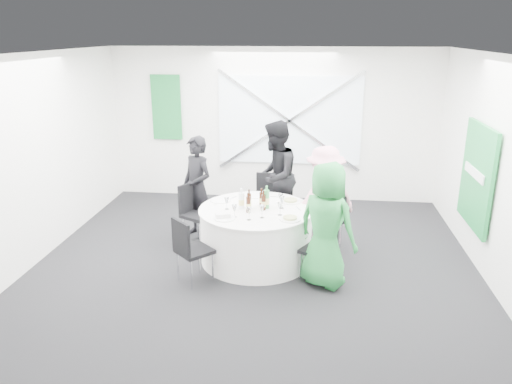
# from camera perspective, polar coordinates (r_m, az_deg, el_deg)

# --- Properties ---
(floor) EXTENTS (6.00, 6.00, 0.00)m
(floor) POSITION_cam_1_polar(r_m,az_deg,el_deg) (6.88, -0.19, -8.46)
(floor) COLOR black
(floor) RESTS_ON ground
(ceiling) EXTENTS (6.00, 6.00, 0.00)m
(ceiling) POSITION_cam_1_polar(r_m,az_deg,el_deg) (6.17, -0.22, 15.52)
(ceiling) COLOR white
(ceiling) RESTS_ON wall_back
(wall_back) EXTENTS (6.00, 0.00, 6.00)m
(wall_back) POSITION_cam_1_polar(r_m,az_deg,el_deg) (9.30, 1.99, 7.65)
(wall_back) COLOR white
(wall_back) RESTS_ON floor
(wall_front) EXTENTS (6.00, 0.00, 6.00)m
(wall_front) POSITION_cam_1_polar(r_m,az_deg,el_deg) (3.61, -5.90, -9.57)
(wall_front) COLOR white
(wall_front) RESTS_ON floor
(wall_left) EXTENTS (0.00, 6.00, 6.00)m
(wall_left) POSITION_cam_1_polar(r_m,az_deg,el_deg) (7.36, -24.13, 3.31)
(wall_left) COLOR white
(wall_left) RESTS_ON floor
(wall_right) EXTENTS (0.00, 6.00, 6.00)m
(wall_right) POSITION_cam_1_polar(r_m,az_deg,el_deg) (6.74, 26.05, 1.81)
(wall_right) COLOR white
(wall_right) RESTS_ON floor
(window_panel) EXTENTS (2.60, 0.03, 1.60)m
(window_panel) POSITION_cam_1_polar(r_m,az_deg,el_deg) (9.23, 3.86, 8.17)
(window_panel) COLOR silver
(window_panel) RESTS_ON wall_back
(window_brace_a) EXTENTS (2.63, 0.05, 1.84)m
(window_brace_a) POSITION_cam_1_polar(r_m,az_deg,el_deg) (9.19, 3.84, 8.13)
(window_brace_a) COLOR silver
(window_brace_a) RESTS_ON window_panel
(window_brace_b) EXTENTS (2.63, 0.05, 1.84)m
(window_brace_b) POSITION_cam_1_polar(r_m,az_deg,el_deg) (9.19, 3.84, 8.13)
(window_brace_b) COLOR silver
(window_brace_b) RESTS_ON window_panel
(green_banner) EXTENTS (0.55, 0.04, 1.20)m
(green_banner) POSITION_cam_1_polar(r_m,az_deg,el_deg) (9.57, -10.20, 9.50)
(green_banner) COLOR #146429
(green_banner) RESTS_ON wall_back
(green_sign) EXTENTS (0.05, 1.20, 1.40)m
(green_sign) POSITION_cam_1_polar(r_m,az_deg,el_deg) (7.32, 23.93, 1.64)
(green_sign) COLOR #188439
(green_sign) RESTS_ON wall_right
(banquet_table) EXTENTS (1.56, 1.56, 0.76)m
(banquet_table) POSITION_cam_1_polar(r_m,az_deg,el_deg) (6.91, 0.00, -4.89)
(banquet_table) COLOR white
(banquet_table) RESTS_ON floor
(chair_back) EXTENTS (0.46, 0.47, 0.95)m
(chair_back) POSITION_cam_1_polar(r_m,az_deg,el_deg) (7.80, 1.38, -0.81)
(chair_back) COLOR black
(chair_back) RESTS_ON floor
(chair_back_left) EXTENTS (0.56, 0.55, 0.90)m
(chair_back_left) POSITION_cam_1_polar(r_m,az_deg,el_deg) (7.53, -7.11, -1.88)
(chair_back_left) COLOR black
(chair_back_left) RESTS_ON floor
(chair_back_right) EXTENTS (0.52, 0.52, 0.83)m
(chair_back_right) POSITION_cam_1_polar(r_m,az_deg,el_deg) (7.43, 8.63, -2.56)
(chair_back_right) COLOR black
(chair_back_right) RESTS_ON floor
(chair_front_right) EXTENTS (0.52, 0.51, 0.83)m
(chair_front_right) POSITION_cam_1_polar(r_m,az_deg,el_deg) (6.36, 7.66, -6.15)
(chair_front_right) COLOR black
(chair_front_right) RESTS_ON floor
(chair_front_left) EXTENTS (0.56, 0.56, 0.87)m
(chair_front_left) POSITION_cam_1_polar(r_m,az_deg,el_deg) (6.29, -7.67, -6.18)
(chair_front_left) COLOR black
(chair_front_left) RESTS_ON floor
(person_man_back_left) EXTENTS (0.68, 0.65, 1.58)m
(person_man_back_left) POSITION_cam_1_polar(r_m,az_deg,el_deg) (7.65, -6.74, 0.54)
(person_man_back_left) COLOR black
(person_man_back_left) RESTS_ON floor
(person_man_back) EXTENTS (0.58, 0.91, 1.76)m
(person_man_back) POSITION_cam_1_polar(r_m,az_deg,el_deg) (7.84, 2.19, 1.78)
(person_man_back) COLOR black
(person_man_back) RESTS_ON floor
(person_woman_pink) EXTENTS (1.09, 0.89, 1.54)m
(person_woman_pink) POSITION_cam_1_polar(r_m,az_deg,el_deg) (7.21, 7.81, -0.75)
(person_woman_pink) COLOR pink
(person_woman_pink) RESTS_ON floor
(person_woman_green) EXTENTS (0.93, 0.84, 1.59)m
(person_woman_green) POSITION_cam_1_polar(r_m,az_deg,el_deg) (6.17, 8.07, -3.79)
(person_woman_green) COLOR #25883C
(person_woman_green) RESTS_ON floor
(plate_back) EXTENTS (0.28, 0.28, 0.01)m
(plate_back) POSITION_cam_1_polar(r_m,az_deg,el_deg) (7.29, -0.19, -0.40)
(plate_back) COLOR white
(plate_back) RESTS_ON banquet_table
(plate_back_left) EXTENTS (0.29, 0.29, 0.01)m
(plate_back_left) POSITION_cam_1_polar(r_m,az_deg,el_deg) (7.10, -4.07, -0.94)
(plate_back_left) COLOR white
(plate_back_left) RESTS_ON banquet_table
(plate_back_right) EXTENTS (0.29, 0.29, 0.04)m
(plate_back_right) POSITION_cam_1_polar(r_m,az_deg,el_deg) (7.05, 3.98, -1.02)
(plate_back_right) COLOR white
(plate_back_right) RESTS_ON banquet_table
(plate_front_right) EXTENTS (0.27, 0.27, 0.04)m
(plate_front_right) POSITION_cam_1_polar(r_m,az_deg,el_deg) (6.39, 3.92, -3.04)
(plate_front_right) COLOR white
(plate_front_right) RESTS_ON banquet_table
(plate_front_left) EXTENTS (0.28, 0.28, 0.01)m
(plate_front_left) POSITION_cam_1_polar(r_m,az_deg,el_deg) (6.43, -3.63, -2.99)
(plate_front_left) COLOR white
(plate_front_left) RESTS_ON banquet_table
(napkin) EXTENTS (0.22, 0.18, 0.05)m
(napkin) POSITION_cam_1_polar(r_m,az_deg,el_deg) (6.44, -3.81, -2.63)
(napkin) COLOR white
(napkin) RESTS_ON plate_front_left
(beer_bottle_a) EXTENTS (0.06, 0.06, 0.27)m
(beer_bottle_a) POSITION_cam_1_polar(r_m,az_deg,el_deg) (6.74, -0.80, -1.06)
(beer_bottle_a) COLOR #38170A
(beer_bottle_a) RESTS_ON banquet_table
(beer_bottle_b) EXTENTS (0.06, 0.06, 0.25)m
(beer_bottle_b) POSITION_cam_1_polar(r_m,az_deg,el_deg) (6.87, 0.63, -0.81)
(beer_bottle_b) COLOR #38170A
(beer_bottle_b) RESTS_ON banquet_table
(beer_bottle_c) EXTENTS (0.06, 0.06, 0.27)m
(beer_bottle_c) POSITION_cam_1_polar(r_m,az_deg,el_deg) (6.69, 0.87, -1.21)
(beer_bottle_c) COLOR #38170A
(beer_bottle_c) RESTS_ON banquet_table
(beer_bottle_d) EXTENTS (0.06, 0.06, 0.28)m
(beer_bottle_d) POSITION_cam_1_polar(r_m,az_deg,el_deg) (6.60, -0.88, -1.47)
(beer_bottle_d) COLOR #38170A
(beer_bottle_d) RESTS_ON banquet_table
(green_water_bottle) EXTENTS (0.08, 0.08, 0.32)m
(green_water_bottle) POSITION_cam_1_polar(r_m,az_deg,el_deg) (6.76, 1.22, -0.84)
(green_water_bottle) COLOR green
(green_water_bottle) RESTS_ON banquet_table
(clear_water_bottle) EXTENTS (0.08, 0.08, 0.29)m
(clear_water_bottle) POSITION_cam_1_polar(r_m,az_deg,el_deg) (6.75, -1.67, -1.00)
(clear_water_bottle) COLOR white
(clear_water_bottle) RESTS_ON banquet_table
(wine_glass_a) EXTENTS (0.07, 0.07, 0.17)m
(wine_glass_a) POSITION_cam_1_polar(r_m,az_deg,el_deg) (6.33, -0.81, -2.15)
(wine_glass_a) COLOR white
(wine_glass_a) RESTS_ON banquet_table
(wine_glass_b) EXTENTS (0.07, 0.07, 0.17)m
(wine_glass_b) POSITION_cam_1_polar(r_m,az_deg,el_deg) (6.76, 2.98, -0.87)
(wine_glass_b) COLOR white
(wine_glass_b) RESTS_ON banquet_table
(wine_glass_c) EXTENTS (0.07, 0.07, 0.17)m
(wine_glass_c) POSITION_cam_1_polar(r_m,az_deg,el_deg) (6.41, 0.69, -1.92)
(wine_glass_c) COLOR white
(wine_glass_c) RESTS_ON banquet_table
(wine_glass_d) EXTENTS (0.07, 0.07, 0.17)m
(wine_glass_d) POSITION_cam_1_polar(r_m,az_deg,el_deg) (6.51, 2.77, -1.62)
(wine_glass_d) COLOR white
(wine_glass_d) RESTS_ON banquet_table
(wine_glass_e) EXTENTS (0.07, 0.07, 0.17)m
(wine_glass_e) POSITION_cam_1_polar(r_m,az_deg,el_deg) (6.43, -2.48, -1.84)
(wine_glass_e) COLOR white
(wine_glass_e) RESTS_ON banquet_table
(wine_glass_f) EXTENTS (0.07, 0.07, 0.17)m
(wine_glass_f) POSITION_cam_1_polar(r_m,az_deg,el_deg) (6.85, 2.84, -0.59)
(wine_glass_f) COLOR white
(wine_glass_f) RESTS_ON banquet_table
(wine_glass_g) EXTENTS (0.07, 0.07, 0.17)m
(wine_glass_g) POSITION_cam_1_polar(r_m,az_deg,el_deg) (6.72, -3.36, -0.97)
(wine_glass_g) COLOR white
(wine_glass_g) RESTS_ON banquet_table
(fork_a) EXTENTS (0.08, 0.14, 0.01)m
(fork_a) POSITION_cam_1_polar(r_m,az_deg,el_deg) (6.80, 4.86, -1.87)
(fork_a) COLOR silver
(fork_a) RESTS_ON banquet_table
(knife_a) EXTENTS (0.08, 0.14, 0.01)m
(knife_a) POSITION_cam_1_polar(r_m,az_deg,el_deg) (7.12, 3.61, -0.92)
(knife_a) COLOR silver
(knife_a) RESTS_ON banquet_table
(fork_b) EXTENTS (0.15, 0.03, 0.01)m
(fork_b) POSITION_cam_1_polar(r_m,az_deg,el_deg) (7.25, 2.20, -0.55)
(fork_b) COLOR silver
(fork_b) RESTS_ON banquet_table
(knife_b) EXTENTS (0.15, 0.03, 0.01)m
(knife_b) POSITION_cam_1_polar(r_m,az_deg,el_deg) (7.29, -1.15, -0.42)
(knife_b) COLOR silver
(knife_b) RESTS_ON banquet_table
(fork_c) EXTENTS (0.09, 0.13, 0.01)m
(fork_c) POSITION_cam_1_polar(r_m,az_deg,el_deg) (7.23, -2.54, -0.62)
(fork_c) COLOR silver
(fork_c) RESTS_ON banquet_table
(knife_c) EXTENTS (0.09, 0.13, 0.01)m
(knife_c) POSITION_cam_1_polar(r_m,az_deg,el_deg) (6.99, -4.38, -1.30)
(knife_c) COLOR silver
(knife_c) RESTS_ON banquet_table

